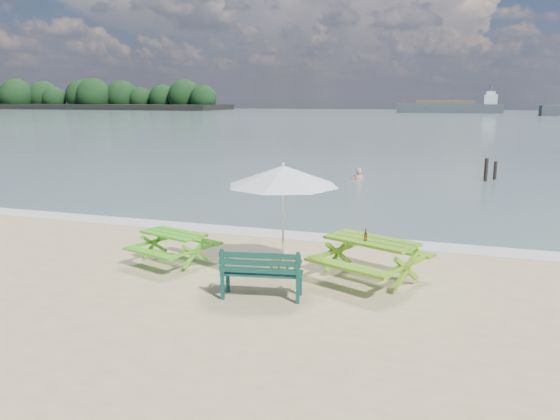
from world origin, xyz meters
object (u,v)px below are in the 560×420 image
(picnic_table_left, at_px, (174,249))
(swimmer, at_px, (358,186))
(side_table, at_px, (283,267))
(park_bench, at_px, (262,283))
(picnic_table_right, at_px, (371,261))
(beer_bottle, at_px, (366,237))
(patio_umbrella, at_px, (283,176))

(picnic_table_left, xyz_separation_m, swimmer, (1.49, 13.67, -0.62))
(picnic_table_left, height_order, side_table, picnic_table_left)
(picnic_table_left, distance_m, park_bench, 2.83)
(park_bench, height_order, swimmer, park_bench)
(picnic_table_right, distance_m, park_bench, 2.28)
(park_bench, height_order, beer_bottle, beer_bottle)
(picnic_table_right, xyz_separation_m, park_bench, (-1.70, -1.50, -0.13))
(park_bench, bearing_deg, picnic_table_left, 152.27)
(beer_bottle, xyz_separation_m, swimmer, (-2.63, 13.64, -1.21))
(park_bench, xyz_separation_m, beer_bottle, (1.61, 1.35, 0.65))
(side_table, bearing_deg, beer_bottle, -0.62)
(park_bench, relative_size, swimmer, 0.94)
(picnic_table_left, relative_size, patio_umbrella, 0.77)
(beer_bottle, bearing_deg, picnic_table_left, -179.59)
(patio_umbrella, bearing_deg, side_table, 88.21)
(picnic_table_left, xyz_separation_m, patio_umbrella, (2.46, 0.05, 1.68))
(picnic_table_left, relative_size, swimmer, 1.22)
(side_table, bearing_deg, park_bench, -88.02)
(patio_umbrella, xyz_separation_m, swimmer, (-0.97, 13.62, -2.30))
(picnic_table_left, bearing_deg, patio_umbrella, 1.10)
(side_table, distance_m, swimmer, 13.66)
(patio_umbrella, relative_size, swimmer, 1.58)
(side_table, xyz_separation_m, swimmer, (-0.97, 13.62, -0.44))
(picnic_table_left, distance_m, patio_umbrella, 2.98)
(picnic_table_right, height_order, park_bench, park_bench)
(patio_umbrella, bearing_deg, park_bench, -88.02)
(picnic_table_left, bearing_deg, picnic_table_right, 2.51)
(picnic_table_left, bearing_deg, beer_bottle, 0.41)
(side_table, distance_m, beer_bottle, 1.83)
(picnic_table_right, relative_size, park_bench, 1.66)
(picnic_table_left, bearing_deg, park_bench, -27.73)
(side_table, relative_size, beer_bottle, 2.08)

